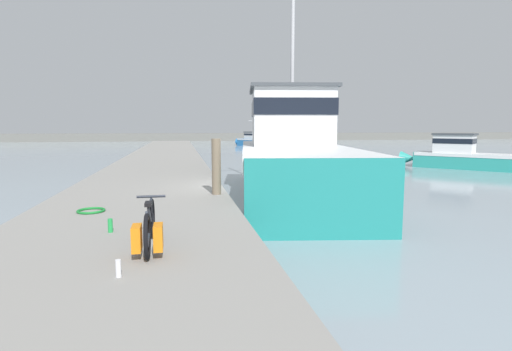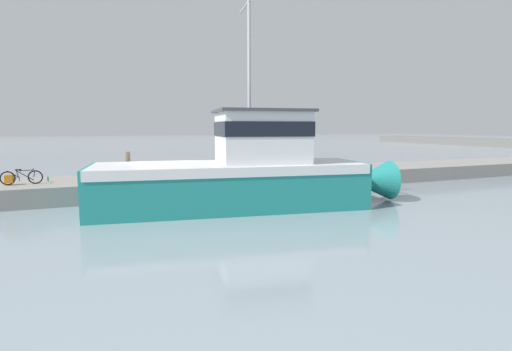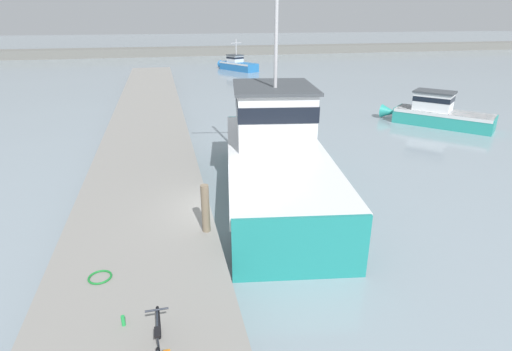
{
  "view_description": "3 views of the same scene",
  "coord_description": "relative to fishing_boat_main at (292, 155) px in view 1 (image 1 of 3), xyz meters",
  "views": [
    {
      "loc": [
        -2.02,
        -11.73,
        2.63
      ],
      "look_at": [
        0.11,
        -0.62,
        1.25
      ],
      "focal_mm": 28.0,
      "sensor_mm": 36.0,
      "label": 1
    },
    {
      "loc": [
        18.0,
        -3.14,
        3.41
      ],
      "look_at": [
        0.67,
        4.27,
        1.15
      ],
      "focal_mm": 28.0,
      "sensor_mm": 36.0,
      "label": 2
    },
    {
      "loc": [
        -2.03,
        -11.73,
        6.75
      ],
      "look_at": [
        1.07,
        1.44,
        1.32
      ],
      "focal_mm": 28.0,
      "sensor_mm": 36.0,
      "label": 3
    }
  ],
  "objects": [
    {
      "name": "ground_plane",
      "position": [
        -2.23,
        -3.07,
        -1.55
      ],
      "size": [
        320.0,
        320.0,
        0.0
      ],
      "primitive_type": "plane",
      "color": "#84939E"
    },
    {
      "name": "hose_coil",
      "position": [
        -6.09,
        -6.15,
        -0.66
      ],
      "size": [
        0.57,
        0.57,
        0.05
      ],
      "primitive_type": "torus",
      "color": "#197A2D",
      "rests_on": "dock_pier"
    },
    {
      "name": "dock_pier",
      "position": [
        -5.24,
        -3.07,
        -1.12
      ],
      "size": [
        4.44,
        80.0,
        0.87
      ],
      "primitive_type": "cube",
      "color": "gray",
      "rests_on": "ground_plane"
    },
    {
      "name": "bicycle_touring",
      "position": [
        -4.71,
        -9.08,
        -0.37
      ],
      "size": [
        0.44,
        1.71,
        0.69
      ],
      "rotation": [
        0.0,
        0.0,
        0.01
      ],
      "color": "black",
      "rests_on": "dock_pier"
    },
    {
      "name": "mooring_post",
      "position": [
        -3.32,
        -4.45,
        0.04
      ],
      "size": [
        0.24,
        0.24,
        1.45
      ],
      "primitive_type": "cylinder",
      "color": "#756651",
      "rests_on": "dock_pier"
    },
    {
      "name": "boat_green_anchored",
      "position": [
        13.27,
        7.59,
        -0.7
      ],
      "size": [
        5.75,
        6.28,
        2.23
      ],
      "rotation": [
        0.0,
        0.0,
        0.72
      ],
      "color": "teal",
      "rests_on": "ground_plane"
    },
    {
      "name": "water_bottle_on_curb",
      "position": [
        -5.42,
        -7.93,
        -0.57
      ],
      "size": [
        0.08,
        0.08,
        0.23
      ],
      "primitive_type": "cylinder",
      "color": "green",
      "rests_on": "dock_pier"
    },
    {
      "name": "boat_red_outer",
      "position": [
        5.8,
        38.97,
        -0.8
      ],
      "size": [
        4.62,
        6.82,
        3.91
      ],
      "rotation": [
        0.0,
        0.0,
        0.5
      ],
      "color": "#236BB2",
      "rests_on": "ground_plane"
    },
    {
      "name": "fishing_boat_main",
      "position": [
        0.0,
        0.0,
        0.0
      ],
      "size": [
        5.49,
        13.58,
        10.0
      ],
      "rotation": [
        0.0,
        0.0,
        -0.16
      ],
      "color": "teal",
      "rests_on": "ground_plane"
    },
    {
      "name": "far_shoreline",
      "position": [
        27.77,
        62.46,
        -0.85
      ],
      "size": [
        180.0,
        5.0,
        1.4
      ],
      "primitive_type": "cube",
      "color": "slate",
      "rests_on": "ground_plane"
    },
    {
      "name": "water_bottle_by_bike",
      "position": [
        -4.99,
        -10.05,
        -0.58
      ],
      "size": [
        0.07,
        0.07,
        0.21
      ],
      "primitive_type": "cylinder",
      "color": "silver",
      "rests_on": "dock_pier"
    }
  ]
}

